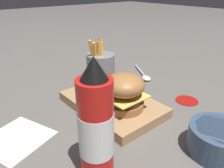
{
  "coord_description": "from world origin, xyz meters",
  "views": [
    {
      "loc": [
        -0.43,
        0.37,
        0.33
      ],
      "look_at": [
        -0.01,
        0.01,
        0.08
      ],
      "focal_mm": 35.0,
      "sensor_mm": 36.0,
      "label": 1
    }
  ],
  "objects_px": {
    "serving_board": "(112,104)",
    "side_bowl": "(219,139)",
    "burger": "(124,91)",
    "spoon": "(145,76)",
    "ketchup_bottle": "(96,128)",
    "fries_basket": "(101,64)"
  },
  "relations": [
    {
      "from": "serving_board",
      "to": "side_bowl",
      "type": "xyz_separation_m",
      "value": [
        -0.28,
        -0.06,
        0.02
      ]
    },
    {
      "from": "ketchup_bottle",
      "to": "spoon",
      "type": "height_order",
      "value": "ketchup_bottle"
    },
    {
      "from": "spoon",
      "to": "fries_basket",
      "type": "bearing_deg",
      "value": -108.8
    },
    {
      "from": "fries_basket",
      "to": "spoon",
      "type": "distance_m",
      "value": 0.18
    },
    {
      "from": "serving_board",
      "to": "side_bowl",
      "type": "distance_m",
      "value": 0.29
    },
    {
      "from": "burger",
      "to": "spoon",
      "type": "bearing_deg",
      "value": -59.52
    },
    {
      "from": "fries_basket",
      "to": "ketchup_bottle",
      "type": "bearing_deg",
      "value": 141.91
    },
    {
      "from": "fries_basket",
      "to": "side_bowl",
      "type": "relative_size",
      "value": 1.16
    },
    {
      "from": "burger",
      "to": "fries_basket",
      "type": "distance_m",
      "value": 0.3
    },
    {
      "from": "ketchup_bottle",
      "to": "side_bowl",
      "type": "bearing_deg",
      "value": -116.84
    },
    {
      "from": "spoon",
      "to": "ketchup_bottle",
      "type": "bearing_deg",
      "value": -28.43
    },
    {
      "from": "serving_board",
      "to": "fries_basket",
      "type": "relative_size",
      "value": 1.95
    },
    {
      "from": "burger",
      "to": "ketchup_bottle",
      "type": "xyz_separation_m",
      "value": [
        -0.11,
        0.17,
        0.03
      ]
    },
    {
      "from": "side_bowl",
      "to": "serving_board",
      "type": "bearing_deg",
      "value": 11.08
    },
    {
      "from": "side_bowl",
      "to": "spoon",
      "type": "distance_m",
      "value": 0.42
    },
    {
      "from": "serving_board",
      "to": "side_bowl",
      "type": "height_order",
      "value": "side_bowl"
    },
    {
      "from": "side_bowl",
      "to": "spoon",
      "type": "relative_size",
      "value": 0.83
    },
    {
      "from": "serving_board",
      "to": "burger",
      "type": "xyz_separation_m",
      "value": [
        -0.05,
        0.0,
        0.06
      ]
    },
    {
      "from": "spoon",
      "to": "serving_board",
      "type": "bearing_deg",
      "value": -39.57
    },
    {
      "from": "side_bowl",
      "to": "spoon",
      "type": "bearing_deg",
      "value": -26.18
    },
    {
      "from": "burger",
      "to": "spoon",
      "type": "xyz_separation_m",
      "value": [
        0.14,
        -0.24,
        -0.07
      ]
    },
    {
      "from": "serving_board",
      "to": "fries_basket",
      "type": "bearing_deg",
      "value": -29.98
    }
  ]
}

